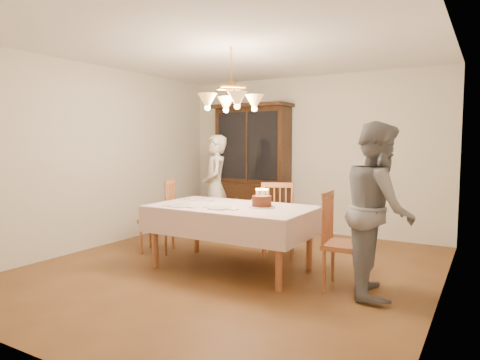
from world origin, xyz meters
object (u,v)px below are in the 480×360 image
Objects in this scene: dining_table at (231,212)px; china_hutch at (252,169)px; elderly_woman at (215,188)px; chair_far_side at (278,224)px; birthday_cake at (262,202)px.

china_hutch is (-0.97, 2.25, 0.36)m from dining_table.
chair_far_side is at bearing 33.83° from elderly_woman.
birthday_cake is (0.37, 0.07, 0.14)m from dining_table.
dining_table is 0.88× the size of china_hutch.
china_hutch is at bearing 138.86° from elderly_woman.
china_hutch reaches higher than birthday_cake.
elderly_woman is (-0.07, -1.05, -0.23)m from china_hutch.
birthday_cake is (0.12, -0.70, 0.38)m from chair_far_side.
dining_table is 0.84m from chair_far_side.
elderly_woman is at bearing 141.02° from birthday_cake.
chair_far_side is 1.41m from elderly_woman.
chair_far_side reaches higher than dining_table.
birthday_cake is (1.40, -1.14, 0.01)m from elderly_woman.
birthday_cake reaches higher than dining_table.
dining_table is 1.17× the size of elderly_woman.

